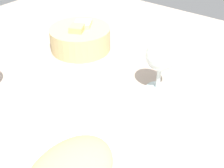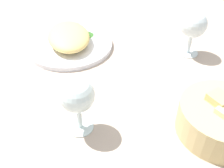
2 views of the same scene
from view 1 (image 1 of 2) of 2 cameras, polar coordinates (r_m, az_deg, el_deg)
ground_plane at (r=66.21cm, az=-7.34°, el=-5.54°), size 140.00×140.00×2.00cm
bread_basket at (r=87.69cm, az=-6.30°, el=9.08°), size 17.98×17.98×8.39cm
wine_glass_near at (r=67.10cm, az=9.67°, el=5.20°), size 7.15×7.15×13.00cm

